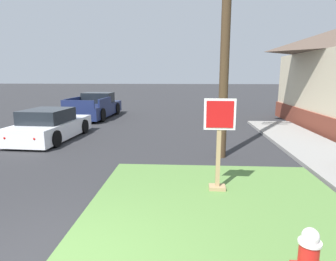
{
  "coord_description": "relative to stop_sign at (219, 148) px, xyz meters",
  "views": [
    {
      "loc": [
        1.78,
        -3.13,
        2.59
      ],
      "look_at": [
        1.34,
        4.04,
        1.2
      ],
      "focal_mm": 30.8,
      "sensor_mm": 36.0,
      "label": 1
    }
  ],
  "objects": [
    {
      "name": "pickup_truck_navy",
      "position": [
        -6.3,
        11.23,
        -0.42
      ],
      "size": [
        2.29,
        5.17,
        1.48
      ],
      "color": "#19234C",
      "rests_on": "ground"
    },
    {
      "name": "parked_sedan_white",
      "position": [
        -6.22,
        5.08,
        -0.49
      ],
      "size": [
        2.1,
        4.25,
        1.25
      ],
      "color": "silver",
      "rests_on": "ground"
    },
    {
      "name": "manhole_cover",
      "position": [
        -2.3,
        0.62,
        -1.02
      ],
      "size": [
        0.7,
        0.7,
        0.02
      ],
      "primitive_type": "cylinder",
      "color": "black",
      "rests_on": "ground"
    },
    {
      "name": "grass_corner_patch",
      "position": [
        -0.03,
        -1.14,
        -0.99
      ],
      "size": [
        5.16,
        5.71,
        0.08
      ],
      "primitive_type": "cube",
      "color": "#567F3D",
      "rests_on": "ground"
    },
    {
      "name": "stop_sign",
      "position": [
        0.0,
        0.0,
        0.0
      ],
      "size": [
        0.67,
        0.29,
        2.03
      ],
      "color": "#A3845B",
      "rests_on": "grass_corner_patch"
    },
    {
      "name": "sidewalk_strip",
      "position": [
        3.75,
        2.45,
        -0.97
      ],
      "size": [
        2.2,
        14.34,
        0.12
      ],
      "primitive_type": "cube",
      "color": "gray",
      "rests_on": "ground"
    }
  ]
}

